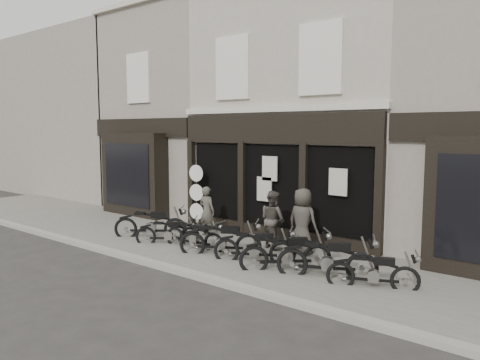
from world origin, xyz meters
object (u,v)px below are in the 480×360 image
Objects in this scene: motorcycle_6 at (328,263)px; motorcycle_7 at (374,275)px; advert_sign_post at (197,198)px; motorcycle_1 at (169,235)px; man_centre at (273,219)px; man_right at (303,221)px; motorcycle_2 at (195,238)px; motorcycle_0 at (151,227)px; motorcycle_5 at (287,257)px; man_left at (207,211)px; motorcycle_3 at (221,243)px; motorcycle_4 at (255,250)px.

motorcycle_6 reaches higher than motorcycle_7.
motorcycle_1 is at bearing -74.30° from advert_sign_post.
motorcycle_1 is at bearing 45.43° from man_centre.
man_right is (0.98, -0.01, 0.07)m from man_centre.
motorcycle_2 is at bearing 55.49° from man_centre.
man_centre is (1.71, 1.37, 0.55)m from motorcycle_2.
motorcycle_6 is at bearing -37.36° from motorcycle_0.
motorcycle_5 is 5.53m from advert_sign_post.
motorcycle_5 is at bearing 151.44° from man_centre.
motorcycle_1 is 1.04× the size of man_left.
motorcycle_7 is at bearing -28.85° from motorcycle_3.
man_right is at bearing 19.67° from motorcycle_2.
motorcycle_1 is 0.81× the size of motorcycle_2.
man_right is (1.64, 1.43, 0.58)m from motorcycle_3.
advert_sign_post is (-1.91, 2.06, 0.75)m from motorcycle_2.
motorcycle_5 is at bearing 109.13° from man_right.
motorcycle_1 is 0.80× the size of motorcycle_3.
advert_sign_post is at bearing 139.63° from motorcycle_7.
motorcycle_1 is 4.00m from man_right.
motorcycle_1 is at bearing 79.32° from man_left.
advert_sign_post is (-3.63, 0.69, 0.20)m from man_centre.
man_right is (-0.45, 1.43, 0.58)m from motorcycle_5.
motorcycle_5 is at bearing -37.24° from motorcycle_1.
advert_sign_post is (-4.60, 0.70, 0.13)m from man_right.
motorcycle_6 is (3.12, 0.11, 0.01)m from motorcycle_3.
motorcycle_0 is at bearing 153.53° from motorcycle_6.
man_centre is (-0.43, 1.38, 0.53)m from motorcycle_4.
motorcycle_3 is 3.72m from advert_sign_post.
motorcycle_2 is 2.91m from advert_sign_post.
motorcycle_7 is at bearing 175.98° from man_centre.
motorcycle_1 is 3.12m from motorcycle_4.
man_centre is at bearing 134.68° from motorcycle_7.
motorcycle_0 is 1.10× the size of man_right.
man_left is (-3.90, 1.39, 0.47)m from motorcycle_5.
motorcycle_7 is 1.16× the size of man_left.
motorcycle_0 is 3.04m from motorcycle_3.
man_right is at bearing -15.97° from motorcycle_1.
man_right reaches higher than motorcycle_5.
motorcycle_7 is 1.11× the size of man_centre.
motorcycle_0 is 1.02m from motorcycle_1.
motorcycle_6 is 6.45m from advert_sign_post.
motorcycle_6 is at bearing -6.48° from motorcycle_2.
motorcycle_2 is 0.94× the size of motorcycle_6.
motorcycle_7 is at bearing -27.01° from motorcycle_6.
motorcycle_0 is at bearing 131.10° from motorcycle_1.
motorcycle_5 reaches higher than motorcycle_7.
advert_sign_post is (-7.18, 2.03, 0.76)m from motorcycle_7.
motorcycle_6 reaches higher than motorcycle_1.
motorcycle_4 is at bearing -26.78° from motorcycle_3.
man_right reaches higher than motorcycle_1.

